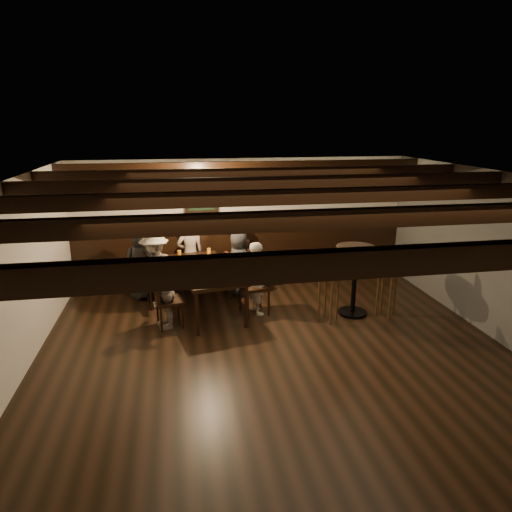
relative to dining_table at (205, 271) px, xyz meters
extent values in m
plane|color=black|center=(0.85, -2.04, -0.68)|extent=(7.00, 7.00, 0.00)
plane|color=black|center=(0.85, -2.04, 1.72)|extent=(7.00, 7.00, 0.00)
plane|color=beige|center=(0.85, 1.46, 0.52)|extent=(6.50, 0.00, 6.50)
plane|color=beige|center=(-2.40, -2.04, 0.52)|extent=(0.00, 7.00, 7.00)
cube|color=black|center=(0.85, 1.42, -0.13)|extent=(6.50, 0.08, 1.10)
cube|color=black|center=(0.05, 1.16, -0.45)|extent=(3.00, 0.45, 0.45)
cube|color=black|center=(0.05, 1.36, 1.07)|extent=(0.62, 0.12, 0.72)
cube|color=black|center=(0.05, 1.29, 1.07)|extent=(0.50, 0.02, 0.58)
cube|color=black|center=(0.85, -4.94, 1.63)|extent=(6.50, 0.10, 0.16)
cube|color=black|center=(0.85, -3.78, 1.63)|extent=(6.50, 0.10, 0.16)
cube|color=black|center=(0.85, -2.62, 1.63)|extent=(6.50, 0.10, 0.16)
cube|color=black|center=(0.85, -1.46, 1.63)|extent=(6.50, 0.10, 0.16)
cube|color=black|center=(0.85, -0.30, 1.63)|extent=(6.50, 0.10, 0.16)
cube|color=black|center=(0.85, 0.86, 1.63)|extent=(6.50, 0.10, 0.16)
sphere|color=#FFE099|center=(-1.90, 0.84, 1.51)|extent=(0.07, 0.07, 0.07)
sphere|color=#FFE099|center=(-0.53, 0.84, 1.51)|extent=(0.07, 0.07, 0.07)
sphere|color=#FFE099|center=(0.85, 0.84, 1.51)|extent=(0.07, 0.07, 0.07)
sphere|color=#FFE099|center=(2.22, 0.84, 1.51)|extent=(0.07, 0.07, 0.07)
sphere|color=#FFE099|center=(3.60, 0.84, 1.51)|extent=(0.07, 0.07, 0.07)
cube|color=black|center=(0.00, 0.00, 0.03)|extent=(1.26, 2.11, 0.06)
cylinder|color=black|center=(-0.20, -0.98, -0.34)|extent=(0.06, 0.06, 0.68)
cylinder|color=black|center=(-0.56, 0.83, -0.34)|extent=(0.06, 0.06, 0.68)
cylinder|color=black|center=(0.56, -0.83, -0.34)|extent=(0.06, 0.06, 0.68)
cylinder|color=black|center=(0.20, 0.98, -0.34)|extent=(0.06, 0.06, 0.68)
cube|color=black|center=(-0.77, 0.30, -0.23)|extent=(0.51, 0.51, 0.05)
cube|color=black|center=(-0.97, 0.27, 0.03)|extent=(0.13, 0.43, 0.47)
cube|color=black|center=(-0.60, -0.58, -0.26)|extent=(0.48, 0.48, 0.05)
cube|color=black|center=(-0.78, -0.61, -0.02)|extent=(0.12, 0.40, 0.44)
cube|color=black|center=(0.60, 0.58, -0.26)|extent=(0.47, 0.47, 0.05)
cube|color=black|center=(0.78, 0.61, -0.02)|extent=(0.12, 0.40, 0.44)
cube|color=black|center=(0.77, -0.30, -0.21)|extent=(0.53, 0.53, 0.05)
cube|color=black|center=(0.97, -0.26, 0.06)|extent=(0.13, 0.45, 0.49)
imported|color=#262629|center=(-1.06, 0.71, -0.01)|extent=(0.72, 0.54, 1.33)
imported|color=gray|center=(-0.21, 1.03, 0.01)|extent=(0.56, 0.42, 1.37)
imported|color=#4D271A|center=(0.71, 1.06, -0.06)|extent=(0.68, 0.58, 1.24)
imported|color=#A59C8C|center=(-0.82, 0.29, -0.02)|extent=(0.65, 0.93, 1.32)
imported|color=#A09180|center=(-0.65, -0.59, -0.09)|extent=(0.42, 0.74, 1.18)
imported|color=#2B2C2E|center=(0.65, 0.59, -0.07)|extent=(0.49, 0.66, 1.21)
imported|color=#B9AD9D|center=(0.82, -0.29, -0.07)|extent=(0.37, 0.49, 1.22)
cylinder|color=#BF7219|center=(-0.41, 0.63, 0.13)|extent=(0.07, 0.07, 0.14)
cylinder|color=#BF7219|center=(0.12, 0.69, 0.13)|extent=(0.07, 0.07, 0.14)
cylinder|color=#BF7219|center=(-0.31, 0.04, 0.13)|extent=(0.07, 0.07, 0.14)
cylinder|color=silver|center=(0.25, 0.25, 0.13)|extent=(0.07, 0.07, 0.14)
cylinder|color=#BF7219|center=(-0.13, -0.48, 0.13)|extent=(0.07, 0.07, 0.14)
cylinder|color=silver|center=(0.30, -0.50, 0.13)|extent=(0.07, 0.07, 0.14)
cylinder|color=#BF7219|center=(0.21, -0.77, 0.13)|extent=(0.07, 0.07, 0.14)
cylinder|color=white|center=(-0.01, -0.72, 0.07)|extent=(0.24, 0.24, 0.01)
cylinder|color=white|center=(0.24, -0.26, 0.07)|extent=(0.24, 0.24, 0.01)
cube|color=black|center=(0.01, -0.05, 0.12)|extent=(0.15, 0.10, 0.12)
cylinder|color=beige|center=(0.06, 0.32, 0.09)|extent=(0.05, 0.05, 0.05)
cylinder|color=black|center=(2.37, -0.62, -0.66)|extent=(0.48, 0.48, 0.04)
cylinder|color=black|center=(2.37, -0.62, -0.12)|extent=(0.08, 0.08, 1.08)
cylinder|color=black|center=(2.37, -0.62, 0.45)|extent=(0.65, 0.65, 0.05)
cylinder|color=#382511|center=(1.87, -0.82, 0.12)|extent=(0.37, 0.37, 0.05)
cube|color=#382511|center=(1.90, -0.99, 0.32)|extent=(0.33, 0.08, 0.35)
cylinder|color=#382511|center=(2.87, -0.77, 0.12)|extent=(0.37, 0.37, 0.05)
cube|color=#382511|center=(2.87, -0.94, 0.32)|extent=(0.33, 0.05, 0.35)
camera|label=1|loc=(-0.42, -7.22, 2.39)|focal=32.00mm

